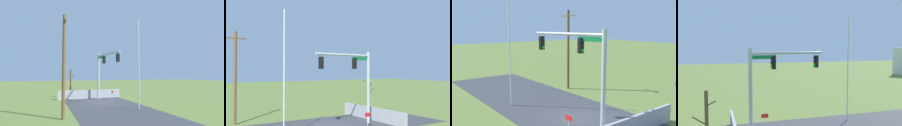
{
  "view_description": "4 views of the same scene",
  "coord_description": "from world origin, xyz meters",
  "views": [
    {
      "loc": [
        -21.85,
        6.21,
        3.47
      ],
      "look_at": [
        0.76,
        -1.71,
        4.89
      ],
      "focal_mm": 29.97,
      "sensor_mm": 36.0,
      "label": 1
    },
    {
      "loc": [
        -12.53,
        -20.61,
        4.91
      ],
      "look_at": [
        -0.45,
        -1.61,
        5.34
      ],
      "focal_mm": 45.09,
      "sensor_mm": 36.0,
      "label": 2
    },
    {
      "loc": [
        13.53,
        -11.39,
        6.58
      ],
      "look_at": [
        0.16,
        -1.06,
        4.09
      ],
      "focal_mm": 40.77,
      "sensor_mm": 36.0,
      "label": 3
    },
    {
      "loc": [
        5.72,
        16.49,
        6.52
      ],
      "look_at": [
        0.47,
        -0.73,
        5.31
      ],
      "focal_mm": 39.19,
      "sensor_mm": 36.0,
      "label": 4
    }
  ],
  "objects": [
    {
      "name": "ground_plane",
      "position": [
        0.0,
        0.0,
        0.0
      ],
      "size": [
        160.0,
        160.0,
        0.0
      ],
      "primitive_type": "plane",
      "color": "olive"
    },
    {
      "name": "sidewalk_corner",
      "position": [
        4.42,
        -0.64,
        0.0
      ],
      "size": [
        6.0,
        6.0,
        0.01
      ],
      "primitive_type": "cube",
      "color": "#B7B5AD",
      "rests_on": "ground_plane"
    },
    {
      "name": "retaining_fence",
      "position": [
        4.58,
        0.29,
        0.61
      ],
      "size": [
        0.2,
        8.97,
        1.22
      ],
      "primitive_type": "cube",
      "color": "#A8A8AD",
      "rests_on": "ground_plane"
    },
    {
      "name": "signal_mast",
      "position": [
        1.88,
        -0.88,
        4.42
      ],
      "size": [
        5.96,
        1.17,
        6.4
      ],
      "color": "#B2B5BA",
      "rests_on": "ground_plane"
    },
    {
      "name": "flagpole",
      "position": [
        -5.32,
        -2.38,
        4.5
      ],
      "size": [
        0.1,
        0.1,
        9.01
      ],
      "primitive_type": "cylinder",
      "color": "silver",
      "rests_on": "ground_plane"
    },
    {
      "name": "utility_pole",
      "position": [
        -6.94,
        4.96,
        4.24
      ],
      "size": [
        1.9,
        0.26,
        8.15
      ],
      "color": "brown",
      "rests_on": "ground_plane"
    },
    {
      "name": "bare_tree",
      "position": [
        6.26,
        2.85,
        2.15
      ],
      "size": [
        1.27,
        1.02,
        4.18
      ],
      "color": "brown",
      "rests_on": "ground_plane"
    },
    {
      "name": "open_sign",
      "position": [
        2.1,
        -2.2,
        0.91
      ],
      "size": [
        0.56,
        0.04,
        1.22
      ],
      "color": "silver",
      "rests_on": "ground_plane"
    }
  ]
}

